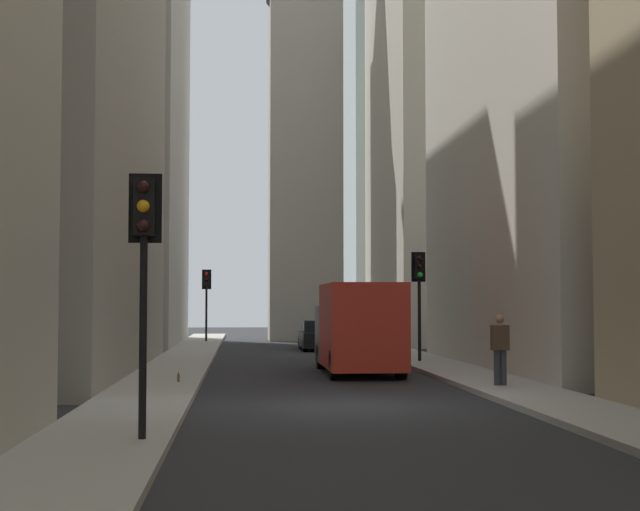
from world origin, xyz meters
name	(u,v)px	position (x,y,z in m)	size (l,w,h in m)	color
ground_plane	(349,407)	(0.00, 0.00, 0.00)	(135.00, 135.00, 0.00)	#262628
sidewalk_right	(137,406)	(0.00, 4.50, 0.07)	(90.00, 2.20, 0.14)	#A8A399
sidewalk_left	(552,402)	(0.00, -4.50, 0.07)	(90.00, 2.20, 0.14)	#A8A399
building_left_far	(467,72)	(31.92, -10.59, 15.52)	(14.18, 10.50, 31.02)	beige
building_right_far	(89,53)	(30.48, 10.60, 15.76)	(15.73, 10.50, 31.49)	#B7B2A5
church_spire	(305,65)	(36.66, -1.52, 16.99)	(4.78, 4.78, 32.53)	#B7B2A5
delivery_truck	(358,328)	(9.50, -1.40, 1.46)	(6.46, 2.25, 2.84)	red
sedan_black	(319,336)	(24.41, -1.40, 0.66)	(4.30, 1.78, 1.42)	black
traffic_light_foreground	(144,242)	(-5.43, 3.83, 3.18)	(0.43, 0.52, 4.14)	black
traffic_light_midblock	(419,281)	(13.55, -4.17, 3.07)	(0.43, 0.52, 3.98)	black
traffic_light_far_junction	(206,288)	(32.23, 4.26, 3.07)	(0.43, 0.52, 3.99)	black
pedestrian	(500,347)	(3.41, -4.31, 1.12)	(0.26, 0.44, 1.79)	#33333D
discarded_bottle	(178,378)	(5.11, 3.98, 0.25)	(0.07, 0.07, 0.27)	brown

